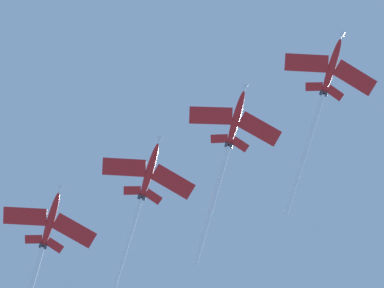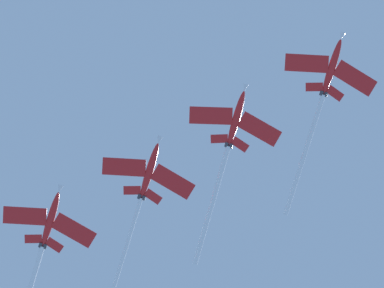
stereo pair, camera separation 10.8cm
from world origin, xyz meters
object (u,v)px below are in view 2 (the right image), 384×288
jet_fourth (44,242)px  jet_third (144,187)px  jet_second (226,153)px  jet_lead (322,98)px

jet_fourth → jet_third: bearing=132.2°
jet_second → jet_lead: bearing=130.2°
jet_lead → jet_fourth: 65.41m
jet_lead → jet_fourth: size_ratio=1.20×
jet_second → jet_third: size_ratio=1.19×
jet_third → jet_fourth: jet_third is taller
jet_third → jet_second: bearing=139.1°
jet_second → jet_third: (13.90, -12.06, -2.88)m
jet_lead → jet_second: 22.97m
jet_lead → jet_fourth: jet_lead is taller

